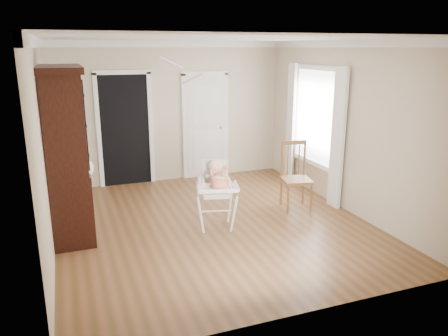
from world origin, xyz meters
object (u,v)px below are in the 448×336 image
object	(u,v)px
cake	(220,182)
china_cabinet	(67,153)
dining_chair	(296,178)
sippy_cup	(199,180)
high_chair	(216,187)

from	to	relation	value
cake	china_cabinet	bearing A→B (deg)	158.01
china_cabinet	dining_chair	bearing A→B (deg)	-3.49
china_cabinet	dining_chair	xyz separation A→B (m)	(3.49, -0.21, -0.66)
cake	china_cabinet	world-z (taller)	china_cabinet
cake	sippy_cup	world-z (taller)	sippy_cup
cake	china_cabinet	distance (m)	2.15
china_cabinet	cake	bearing A→B (deg)	-21.99
high_chair	cake	distance (m)	0.28
high_chair	sippy_cup	bearing A→B (deg)	-152.73
high_chair	cake	size ratio (longest dim) A/B	3.49
cake	dining_chair	bearing A→B (deg)	20.56
cake	dining_chair	size ratio (longest dim) A/B	0.26
sippy_cup	china_cabinet	xyz separation A→B (m)	(-1.71, 0.61, 0.40)
cake	china_cabinet	size ratio (longest dim) A/B	0.12
sippy_cup	china_cabinet	size ratio (longest dim) A/B	0.07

